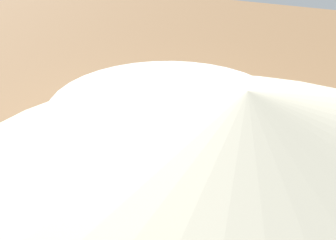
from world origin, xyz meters
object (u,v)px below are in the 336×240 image
Objects in this scene: throw_pillow_2 at (231,87)px; patio_umbrella at (242,151)px; throw_pillow_1 at (241,110)px; round_bed at (168,124)px; throw_pillow_0 at (192,128)px; patio_chair at (27,187)px.

throw_pillow_2 is 3.84m from patio_umbrella.
throw_pillow_1 is 3.22m from patio_umbrella.
round_bed is at bearing 29.68° from patio_umbrella.
round_bed is 5.69× the size of throw_pillow_1.
throw_pillow_1 reaches higher than throw_pillow_2.
throw_pillow_0 is 0.87× the size of throw_pillow_1.
round_bed is 0.90m from throw_pillow_0.
patio_chair is at bearing 145.32° from throw_pillow_0.
patio_umbrella is at bearing -150.32° from round_bed.
throw_pillow_1 reaches higher than throw_pillow_0.
patio_chair reaches higher than throw_pillow_2.
patio_chair is at bearing 147.08° from throw_pillow_1.
throw_pillow_1 reaches higher than round_bed.
round_bed is 0.95m from throw_pillow_1.
throw_pillow_1 is at bearing -91.27° from round_bed.
patio_umbrella reaches higher than throw_pillow_1.
round_bed is 3.70m from patio_umbrella.
patio_chair is 2.62m from patio_umbrella.
throw_pillow_1 is 2.32m from patio_chair.
throw_pillow_1 is at bearing -153.24° from throw_pillow_2.
patio_umbrella is (-3.45, -1.07, 1.29)m from throw_pillow_2.
patio_umbrella reaches higher than throw_pillow_2.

